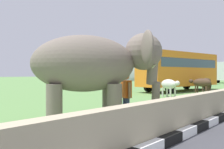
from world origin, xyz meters
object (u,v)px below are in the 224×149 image
cow_near (201,83)px  cow_far (207,82)px  person_handler (126,94)px  bus_teal (190,70)px  bus_orange (179,68)px  elephant (96,65)px  cow_mid (169,85)px

cow_near → cow_far: same height
person_handler → bus_teal: size_ratio=0.17×
cow_far → bus_orange: bearing=99.0°
bus_orange → cow_far: (0.37, -2.36, -1.21)m
person_handler → cow_far: bearing=10.1°
person_handler → cow_far: (15.26, 2.72, -0.06)m
elephant → person_handler: (1.24, -0.21, -0.96)m
elephant → cow_far: 16.72m
bus_teal → cow_far: bus_teal is taller
cow_near → cow_far: size_ratio=1.00×
bus_teal → cow_mid: bus_teal is taller
cow_near → bus_orange: bearing=57.2°
bus_teal → cow_far: bearing=-151.2°
bus_teal → cow_far: size_ratio=5.12×
person_handler → cow_near: size_ratio=0.87×
elephant → cow_far: (16.50, 2.51, -1.02)m
bus_orange → bus_teal: bearing=18.8°
bus_teal → cow_mid: (-18.36, -6.30, -1.21)m
bus_teal → cow_near: bus_teal is taller
person_handler → cow_far: size_ratio=0.87×
elephant → cow_far: bearing=8.6°
person_handler → elephant: bearing=170.3°
bus_orange → bus_teal: 12.91m
bus_orange → cow_near: bearing=-122.8°
cow_mid → bus_teal: bearing=18.9°
person_handler → cow_mid: 9.23m
bus_teal → cow_near: size_ratio=5.13×
person_handler → bus_orange: bearing=18.8°
person_handler → bus_orange: 15.78m
cow_far → person_handler: bearing=-169.9°
person_handler → bus_teal: bearing=18.8°
elephant → cow_near: size_ratio=2.05×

